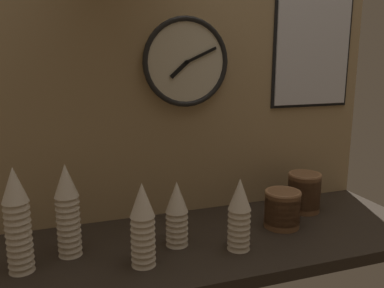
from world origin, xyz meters
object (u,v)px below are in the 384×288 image
at_px(cup_stack_center_right, 239,214).
at_px(cup_stack_left, 68,210).
at_px(wall_clock, 186,62).
at_px(menu_board, 313,43).
at_px(cup_stack_far_left, 17,220).
at_px(cup_stack_center, 177,214).
at_px(cup_stack_center_left, 143,225).
at_px(bowl_stack_far_right, 304,191).
at_px(bowl_stack_right, 282,208).

distance_m(cup_stack_center_right, cup_stack_left, 0.53).
distance_m(wall_clock, menu_board, 0.55).
xyz_separation_m(cup_stack_far_left, cup_stack_center_right, (0.65, -0.08, -0.04)).
xyz_separation_m(cup_stack_center_right, menu_board, (0.49, 0.36, 0.54)).
bearing_deg(cup_stack_center, menu_board, 21.71).
xyz_separation_m(wall_clock, menu_board, (0.55, 0.01, 0.07)).
bearing_deg(wall_clock, cup_stack_left, -154.81).
distance_m(cup_stack_left, wall_clock, 0.66).
distance_m(cup_stack_center, cup_stack_left, 0.34).
height_order(cup_stack_far_left, wall_clock, wall_clock).
bearing_deg(cup_stack_far_left, cup_stack_center_left, -13.23).
bearing_deg(cup_stack_center_right, cup_stack_center_left, -179.87).
bearing_deg(wall_clock, menu_board, 0.93).
xyz_separation_m(bowl_stack_far_right, wall_clock, (-0.45, 0.14, 0.50)).
bearing_deg(cup_stack_far_left, wall_clock, 24.49).
bearing_deg(cup_stack_far_left, cup_stack_left, 22.15).
height_order(bowl_stack_right, wall_clock, wall_clock).
bearing_deg(bowl_stack_right, cup_stack_center_right, -154.45).
bearing_deg(cup_stack_left, bowl_stack_far_right, 4.90).
xyz_separation_m(cup_stack_left, menu_board, (1.00, 0.22, 0.51)).
bearing_deg(menu_board, cup_stack_center, -158.29).
height_order(cup_stack_left, bowl_stack_right, cup_stack_left).
height_order(cup_stack_center, cup_stack_left, cup_stack_left).
xyz_separation_m(cup_stack_center, bowl_stack_right, (0.40, 0.01, -0.04)).
bearing_deg(cup_stack_far_left, cup_stack_center, 1.51).
relative_size(cup_stack_center_left, wall_clock, 0.78).
bearing_deg(cup_stack_center_right, bowl_stack_far_right, 28.86).
xyz_separation_m(cup_stack_center_right, cup_stack_left, (-0.51, 0.14, 0.03)).
xyz_separation_m(cup_stack_center_left, bowl_stack_far_right, (0.70, 0.21, -0.05)).
xyz_separation_m(cup_stack_center_left, cup_stack_center_right, (0.31, 0.00, -0.01)).
relative_size(cup_stack_far_left, cup_stack_center_right, 1.32).
relative_size(cup_stack_center_left, menu_board, 0.49).
distance_m(cup_stack_center, bowl_stack_right, 0.40).
xyz_separation_m(cup_stack_center_left, menu_board, (0.80, 0.36, 0.53)).
bearing_deg(bowl_stack_right, cup_stack_far_left, -178.23).
xyz_separation_m(cup_stack_far_left, cup_stack_center, (0.47, 0.01, -0.05)).
height_order(cup_stack_center_right, bowl_stack_right, cup_stack_center_right).
bearing_deg(menu_board, cup_stack_left, -167.52).
distance_m(bowl_stack_right, menu_board, 0.69).
height_order(cup_stack_center_right, cup_stack_left, cup_stack_left).
distance_m(cup_stack_center_left, wall_clock, 0.63).
xyz_separation_m(cup_stack_center_right, bowl_stack_far_right, (0.39, 0.21, -0.04)).
bearing_deg(cup_stack_center_right, cup_stack_far_left, 173.05).
bearing_deg(bowl_stack_right, wall_clock, 139.68).
bearing_deg(cup_stack_far_left, bowl_stack_right, 1.77).
distance_m(cup_stack_center, cup_stack_center_right, 0.20).
distance_m(cup_stack_center, menu_board, 0.90).
xyz_separation_m(cup_stack_far_left, bowl_stack_right, (0.87, 0.03, -0.09)).
distance_m(cup_stack_center_right, bowl_stack_right, 0.25).
height_order(cup_stack_center_left, wall_clock, wall_clock).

